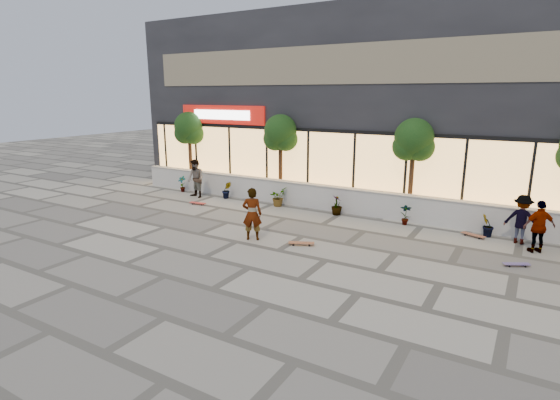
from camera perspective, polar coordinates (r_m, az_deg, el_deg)
The scene contains 20 objects.
ground at distance 12.58m, azimuth -4.08°, elevation -8.82°, with size 80.00×80.00×0.00m, color #ABA694.
planter_wall at distance 18.33m, azimuth 8.40°, elevation 0.03°, with size 22.00×0.42×1.04m.
retail_building at distance 23.01m, azimuth 14.06°, elevation 11.91°, with size 24.00×9.17×8.50m.
shrub_a at distance 22.46m, azimuth -12.66°, elevation 2.06°, with size 0.43×0.29×0.81m, color #113511.
shrub_b at distance 20.68m, azimuth -6.97°, elevation 1.30°, with size 0.45×0.36×0.81m, color #113511.
shrub_c at distance 19.13m, azimuth -0.29°, elevation 0.40°, with size 0.73×0.63×0.81m, color #113511.
shrub_d at distance 17.90m, azimuth 7.42°, elevation -0.66°, with size 0.45×0.45×0.81m, color #113511.
shrub_e at distance 17.04m, azimuth 16.10°, elevation -1.83°, with size 0.43×0.29×0.81m, color #113511.
shrub_f at distance 16.62m, azimuth 25.46°, elevation -3.05°, with size 0.45×0.36×0.81m, color #113511.
tree_west at distance 23.35m, azimuth -11.79°, elevation 8.95°, with size 1.60×1.50×3.92m.
tree_midwest at distance 20.08m, azimuth 0.06°, elevation 8.50°, with size 1.60×1.50×3.92m.
tree_mideast at distance 17.82m, azimuth 17.06°, elevation 7.23°, with size 1.60×1.50×3.92m.
skater_center at distance 14.64m, azimuth -3.67°, elevation -1.83°, with size 0.66×0.43×1.80m, color silver.
skater_left at distance 20.99m, azimuth -10.96°, elevation 2.74°, with size 0.88×0.69×1.82m, color #93835E.
skater_right_near at distance 15.64m, azimuth 30.76°, elevation -3.03°, with size 0.97×0.41×1.66m, color white.
skater_right_far at distance 16.33m, azimuth 29.03°, elevation -2.23°, with size 1.05×0.61×1.63m, color maroon.
skateboard_center at distance 14.30m, azimuth 2.80°, elevation -5.62°, with size 0.85×0.55×0.10m.
skateboard_left at distance 19.77m, azimuth -10.69°, elevation -0.38°, with size 0.80×0.31×0.09m.
skateboard_right_near at distance 16.50m, azimuth 23.92°, elevation -4.18°, with size 0.84×0.48×0.10m.
skateboard_right_far at distance 14.32m, azimuth 28.50°, elevation -7.36°, with size 0.74×0.52×0.09m.
Camera 1 is at (6.66, -9.53, 4.82)m, focal length 28.00 mm.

